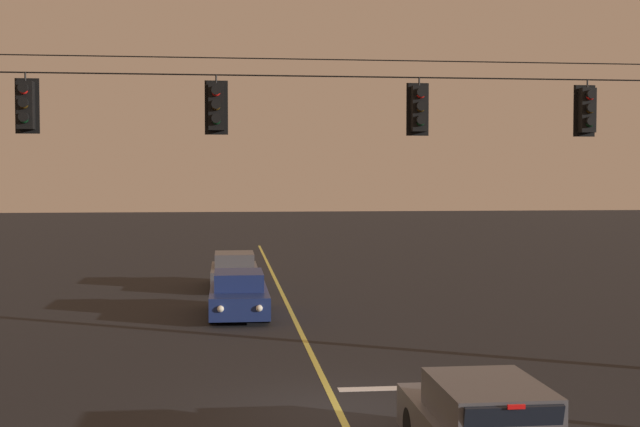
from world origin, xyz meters
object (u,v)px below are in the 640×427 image
traffic_light_right_inner (587,110)px  traffic_light_centre (419,109)px  car_oncoming_lead (239,295)px  traffic_light_leftmost (25,105)px  car_oncoming_trailing (234,272)px  traffic_light_left_inner (216,107)px

traffic_light_right_inner → traffic_light_centre: bearing=180.0°
car_oncoming_lead → traffic_light_centre: bearing=-67.7°
traffic_light_leftmost → car_oncoming_lead: 11.26m
traffic_light_right_inner → car_oncoming_trailing: 18.09m
traffic_light_leftmost → traffic_light_left_inner: 3.81m
traffic_light_leftmost → traffic_light_centre: bearing=0.0°
traffic_light_leftmost → traffic_light_right_inner: (11.79, 0.00, 0.00)m
traffic_light_right_inner → car_oncoming_trailing: (-7.47, 15.64, -5.17)m
traffic_light_leftmost → traffic_light_right_inner: size_ratio=1.00×
traffic_light_left_inner → car_oncoming_lead: traffic_light_left_inner is taller
traffic_light_centre → car_oncoming_lead: bearing=112.3°
traffic_light_centre → car_oncoming_lead: 11.01m
traffic_light_centre → car_oncoming_trailing: size_ratio=0.28×
traffic_light_left_inner → car_oncoming_trailing: (0.51, 15.64, -5.17)m
traffic_light_centre → traffic_light_right_inner: bearing=0.0°
traffic_light_left_inner → car_oncoming_trailing: 16.48m
traffic_light_leftmost → traffic_light_left_inner: (3.81, 0.00, 0.00)m
traffic_light_centre → car_oncoming_lead: size_ratio=0.28×
traffic_light_leftmost → traffic_light_right_inner: same height
traffic_light_right_inner → car_oncoming_trailing: bearing=115.5°
car_oncoming_trailing → traffic_light_right_inner: bearing=-64.5°
traffic_light_right_inner → car_oncoming_lead: (-7.40, 8.99, -5.17)m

